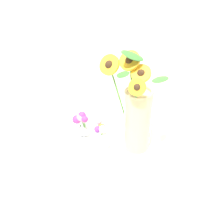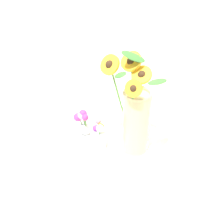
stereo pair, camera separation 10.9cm
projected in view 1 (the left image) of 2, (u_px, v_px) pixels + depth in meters
The scene contains 5 objects.
ground_plane at pixel (98, 155), 1.10m from camera, with size 6.00×6.00×0.00m, color silver.
serving_tray at pixel (112, 141), 1.17m from camera, with size 0.43×0.43×0.02m.
mason_jar_sunflowers at pixel (136, 113), 1.04m from camera, with size 0.29×0.21×0.41m.
vase_small_center at pixel (100, 136), 1.09m from camera, with size 0.08×0.09×0.14m.
vase_bulb_right at pixel (82, 124), 1.15m from camera, with size 0.08×0.07×0.13m.
Camera 1 is at (0.37, -0.76, 0.73)m, focal length 42.00 mm.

